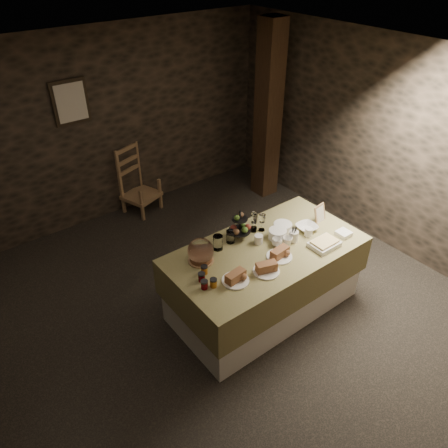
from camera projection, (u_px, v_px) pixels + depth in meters
ground_plane at (199, 313)px, 4.83m from camera, size 5.50×5.00×0.01m
room_shell at (193, 191)px, 3.95m from camera, size 5.52×5.02×2.60m
buffet_table at (265, 274)px, 4.66m from camera, size 2.05×1.09×0.81m
chair at (138, 182)px, 6.39m from camera, size 0.58×0.57×0.78m
timber_column at (268, 113)px, 6.34m from camera, size 0.30×0.30×2.60m
framed_picture at (71, 102)px, 5.38m from camera, size 0.45×0.04×0.55m
plate_stack_a at (277, 234)px, 4.60m from camera, size 0.19×0.19×0.10m
plate_stack_b at (283, 227)px, 4.72m from camera, size 0.20×0.20×0.08m
cutlery_holder at (293, 236)px, 4.54m from camera, size 0.10×0.10×0.12m
cup_a at (277, 242)px, 4.49m from camera, size 0.11×0.11×0.09m
cup_b at (287, 241)px, 4.49m from camera, size 0.10×0.10×0.10m
mug_c at (259, 239)px, 4.52m from camera, size 0.09×0.09×0.09m
mug_d at (309, 232)px, 4.64m from camera, size 0.08×0.08×0.09m
bowl at (307, 227)px, 4.74m from camera, size 0.24×0.24×0.05m
cake_dome at (201, 252)px, 4.25m from camera, size 0.26×0.26×0.26m
fruit_stand at (240, 227)px, 4.55m from camera, size 0.24×0.24×0.34m
bread_platter_left at (235, 278)px, 4.04m from camera, size 0.26×0.26×0.11m
bread_platter_center at (266, 268)px, 4.15m from camera, size 0.26×0.26×0.11m
bread_platter_right at (279, 254)px, 4.33m from camera, size 0.26×0.26×0.11m
jam_jars at (206, 279)px, 4.03m from camera, size 0.18×0.26×0.07m
tart_dish at (324, 244)px, 4.49m from camera, size 0.30×0.22×0.07m
square_dish at (344, 233)px, 4.65m from camera, size 0.14×0.14×0.04m
menu_frame at (320, 214)px, 4.84m from camera, size 0.18×0.09×0.22m
storage_jar_a at (218, 242)px, 4.42m from camera, size 0.10×0.10×0.16m
storage_jar_b at (230, 236)px, 4.53m from camera, size 0.09×0.09×0.14m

